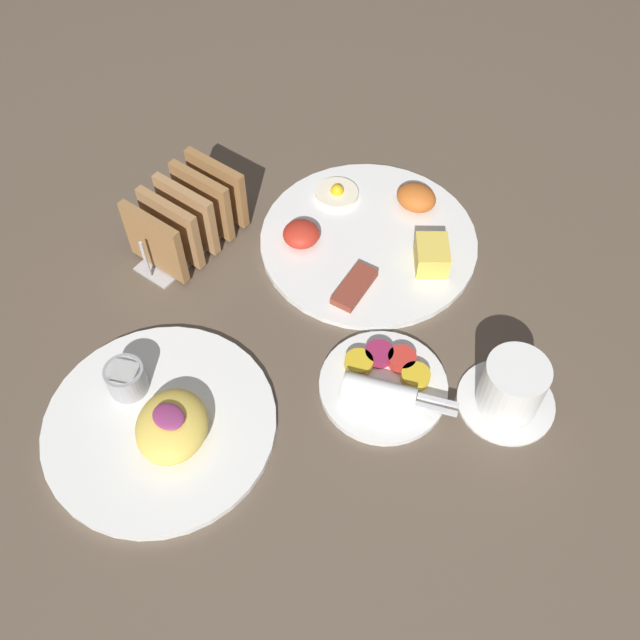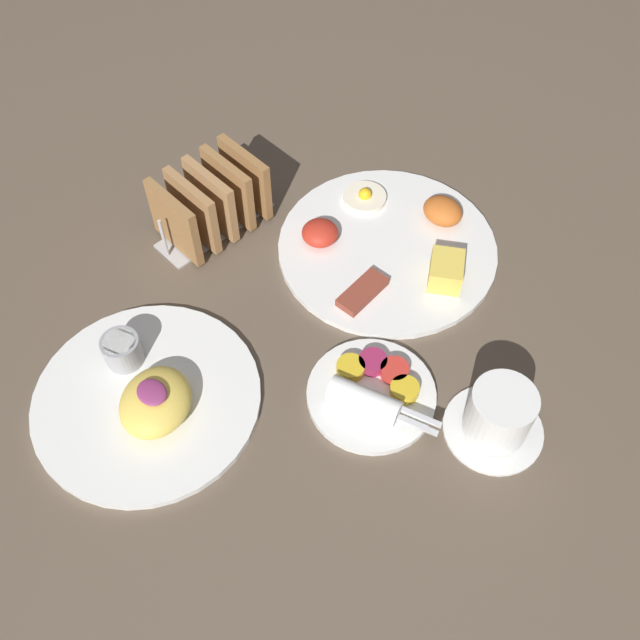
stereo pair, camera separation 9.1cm
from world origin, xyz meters
The scene contains 6 objects.
ground_plane centered at (0.00, 0.00, 0.00)m, with size 3.00×3.00×0.00m, color brown.
plate_breakfast centered at (-0.01, 0.22, 0.01)m, with size 0.31×0.31×0.05m.
plate_condiments centered at (0.14, 0.02, 0.01)m, with size 0.18×0.16×0.04m.
plate_foreground centered at (-0.05, -0.18, 0.01)m, with size 0.28×0.28×0.06m.
toast_rack centered at (-0.22, 0.06, 0.05)m, with size 0.10×0.18×0.10m.
coffee_cup centered at (0.27, 0.09, 0.04)m, with size 0.12×0.12×0.08m.
Camera 2 is at (0.41, -0.33, 0.77)m, focal length 40.00 mm.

